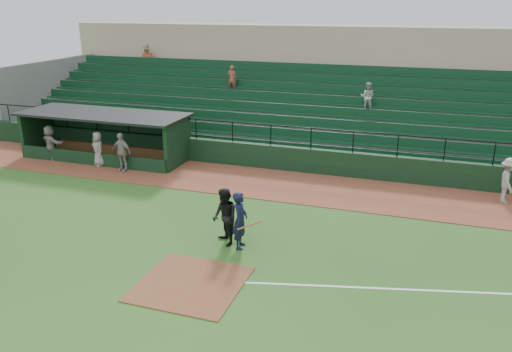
% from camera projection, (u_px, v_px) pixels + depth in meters
% --- Properties ---
extents(ground, '(90.00, 90.00, 0.00)m').
position_uv_depth(ground, '(205.00, 268.00, 15.74)').
color(ground, '#2B581C').
rests_on(ground, ground).
extents(warning_track, '(40.00, 4.00, 0.03)m').
position_uv_depth(warning_track, '(277.00, 184.00, 22.90)').
color(warning_track, brown).
rests_on(warning_track, ground).
extents(home_plate_dirt, '(3.00, 3.00, 0.03)m').
position_uv_depth(home_plate_dirt, '(191.00, 283.00, 14.84)').
color(home_plate_dirt, brown).
rests_on(home_plate_dirt, ground).
extents(foul_line, '(17.49, 4.44, 0.01)m').
position_uv_depth(foul_line, '(479.00, 293.00, 14.39)').
color(foul_line, white).
rests_on(foul_line, ground).
extents(stadium_structure, '(38.00, 13.08, 6.40)m').
position_uv_depth(stadium_structure, '(318.00, 102.00, 29.73)').
color(stadium_structure, black).
rests_on(stadium_structure, ground).
extents(dugout, '(8.90, 3.20, 2.42)m').
position_uv_depth(dugout, '(110.00, 132.00, 26.83)').
color(dugout, black).
rests_on(dugout, ground).
extents(batter_at_plate, '(1.08, 0.79, 1.98)m').
position_uv_depth(batter_at_plate, '(240.00, 220.00, 16.76)').
color(batter_at_plate, black).
rests_on(batter_at_plate, ground).
extents(umpire, '(1.21, 1.22, 1.98)m').
position_uv_depth(umpire, '(225.00, 217.00, 17.00)').
color(umpire, black).
rests_on(umpire, ground).
extents(runner, '(0.79, 1.26, 1.88)m').
position_uv_depth(runner, '(508.00, 180.00, 20.55)').
color(runner, gray).
rests_on(runner, warning_track).
extents(dugout_player_a, '(1.17, 0.61, 1.90)m').
position_uv_depth(dugout_player_a, '(121.00, 152.00, 24.42)').
color(dugout_player_a, '#99938F').
rests_on(dugout_player_a, warning_track).
extents(dugout_player_b, '(1.02, 0.95, 1.75)m').
position_uv_depth(dugout_player_b, '(98.00, 149.00, 25.21)').
color(dugout_player_b, gray).
rests_on(dugout_player_b, warning_track).
extents(dugout_player_c, '(1.77, 1.14, 1.83)m').
position_uv_depth(dugout_player_c, '(50.00, 143.00, 26.20)').
color(dugout_player_c, gray).
rests_on(dugout_player_c, warning_track).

